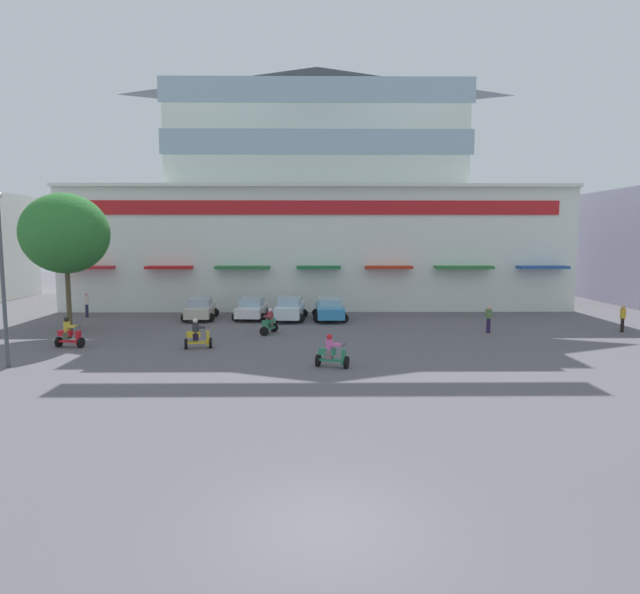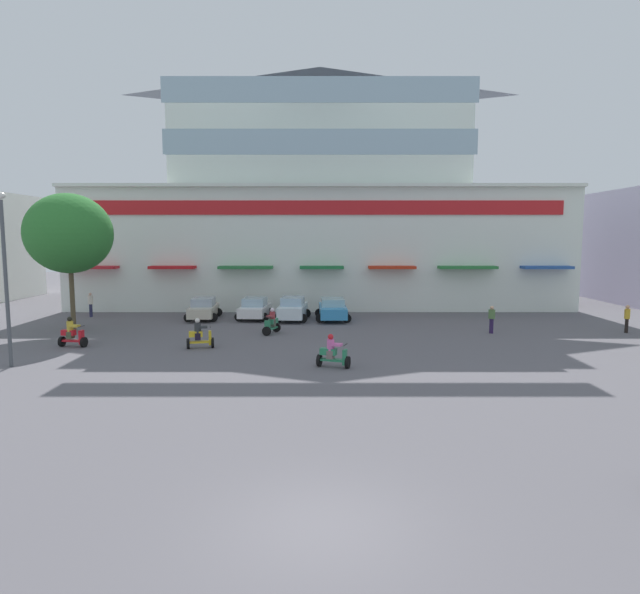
# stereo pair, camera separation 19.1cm
# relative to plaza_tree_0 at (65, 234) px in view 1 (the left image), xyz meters

# --- Properties ---
(ground_plane) EXTENTS (128.00, 128.00, 0.00)m
(ground_plane) POSITION_rel_plaza_tree_0_xyz_m (14.76, -8.90, -5.79)
(ground_plane) COLOR #5F5B61
(colonial_building) EXTENTS (38.76, 16.02, 19.56)m
(colonial_building) POSITION_rel_plaza_tree_0_xyz_m (14.76, 13.94, 2.52)
(colonial_building) COLOR white
(colonial_building) RESTS_ON ground
(plaza_tree_0) EXTENTS (4.92, 5.13, 8.14)m
(plaza_tree_0) POSITION_rel_plaza_tree_0_xyz_m (0.00, 0.00, 0.00)
(plaza_tree_0) COLOR brown
(plaza_tree_0) RESTS_ON ground
(parked_car_0) EXTENTS (2.36, 4.00, 1.48)m
(parked_car_0) POSITION_rel_plaza_tree_0_xyz_m (6.80, 4.57, -5.05)
(parked_car_0) COLOR beige
(parked_car_0) RESTS_ON ground
(parked_car_1) EXTENTS (2.46, 3.93, 1.46)m
(parked_car_1) POSITION_rel_plaza_tree_0_xyz_m (10.28, 4.75, -5.06)
(parked_car_1) COLOR white
(parked_car_1) RESTS_ON ground
(parked_car_2) EXTENTS (2.43, 4.02, 1.58)m
(parked_car_2) POSITION_rel_plaza_tree_0_xyz_m (12.91, 4.19, -5.00)
(parked_car_2) COLOR silver
(parked_car_2) RESTS_ON ground
(parked_car_3) EXTENTS (2.42, 4.17, 1.48)m
(parked_car_3) POSITION_rel_plaza_tree_0_xyz_m (15.60, 4.27, -5.04)
(parked_car_3) COLOR #348AC6
(parked_car_3) RESTS_ON ground
(scooter_rider_0) EXTENTS (1.43, 0.73, 1.56)m
(scooter_rider_0) POSITION_rel_plaza_tree_0_xyz_m (2.10, -4.74, -5.14)
(scooter_rider_0) COLOR black
(scooter_rider_0) RESTS_ON ground
(scooter_rider_1) EXTENTS (1.43, 0.80, 1.54)m
(scooter_rider_1) POSITION_rel_plaza_tree_0_xyz_m (8.69, -5.07, -5.15)
(scooter_rider_1) COLOR black
(scooter_rider_1) RESTS_ON ground
(scooter_rider_2) EXTENTS (1.00, 1.56, 1.50)m
(scooter_rider_2) POSITION_rel_plaza_tree_0_xyz_m (11.95, -0.96, -5.16)
(scooter_rider_2) COLOR black
(scooter_rider_2) RESTS_ON ground
(scooter_rider_3) EXTENTS (1.50, 0.92, 1.45)m
(scooter_rider_3) POSITION_rel_plaza_tree_0_xyz_m (15.30, -9.07, -5.19)
(scooter_rider_3) COLOR black
(scooter_rider_3) RESTS_ON ground
(pedestrian_0) EXTENTS (0.53, 0.53, 1.61)m
(pedestrian_0) POSITION_rel_plaza_tree_0_xyz_m (24.76, -0.80, -4.88)
(pedestrian_0) COLOR #2B1C44
(pedestrian_0) RESTS_ON ground
(pedestrian_1) EXTENTS (0.47, 0.47, 1.72)m
(pedestrian_1) POSITION_rel_plaza_tree_0_xyz_m (-1.38, 5.66, -4.81)
(pedestrian_1) COLOR #282849
(pedestrian_1) RESTS_ON ground
(pedestrian_2) EXTENTS (0.39, 0.39, 1.64)m
(pedestrian_2) POSITION_rel_plaza_tree_0_xyz_m (32.73, -0.67, -4.84)
(pedestrian_2) COLOR black
(pedestrian_2) RESTS_ON ground
(streetlamp_near) EXTENTS (0.40, 0.40, 7.45)m
(streetlamp_near) POSITION_rel_plaza_tree_0_xyz_m (1.39, -8.97, -1.49)
(streetlamp_near) COLOR #474C51
(streetlamp_near) RESTS_ON ground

